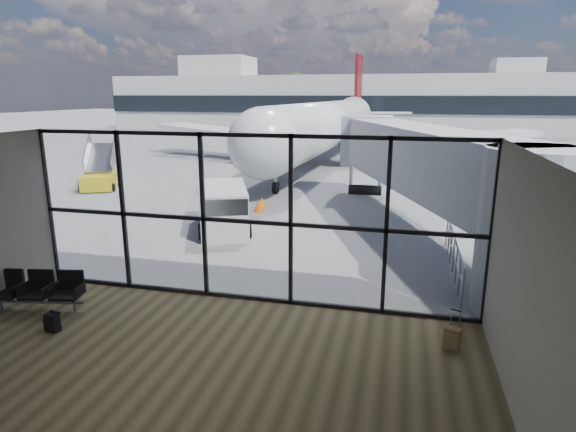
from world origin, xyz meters
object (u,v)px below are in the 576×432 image
at_px(suitcase, 452,339).
at_px(service_van, 224,208).
at_px(airliner, 329,125).
at_px(backpack, 52,323).
at_px(belt_loader, 252,158).
at_px(mobile_stairs, 101,178).
at_px(seating_row, 39,289).

relative_size(suitcase, service_van, 0.20).
relative_size(airliner, service_van, 8.28).
bearing_deg(backpack, airliner, 96.09).
distance_m(belt_loader, mobile_stairs, 12.43).
bearing_deg(service_van, backpack, -117.26).
xyz_separation_m(airliner, belt_loader, (-5.33, -4.19, -2.33)).
distance_m(service_van, belt_loader, 18.34).
bearing_deg(suitcase, backpack, -150.95).
relative_size(suitcase, airliner, 0.02).
bearing_deg(suitcase, airliner, 124.85).
relative_size(backpack, service_van, 0.11).
distance_m(seating_row, backpack, 1.52).
height_order(suitcase, mobile_stairs, mobile_stairs).
distance_m(suitcase, service_van, 11.43).
xyz_separation_m(seating_row, suitcase, (10.19, 0.36, -0.30)).
height_order(service_van, belt_loader, service_van).
height_order(service_van, mobile_stairs, mobile_stairs).
bearing_deg(airliner, backpack, -90.26).
height_order(airliner, service_van, airliner).
bearing_deg(mobile_stairs, service_van, -56.53).
bearing_deg(belt_loader, airliner, 23.67).
bearing_deg(airliner, mobile_stairs, -123.71).
xyz_separation_m(backpack, mobile_stairs, (-9.58, 15.97, 0.37)).
distance_m(seating_row, service_van, 8.45).
relative_size(seating_row, belt_loader, 0.57).
height_order(seating_row, service_van, service_van).
distance_m(backpack, service_van, 9.24).
distance_m(airliner, mobile_stairs, 18.97).
relative_size(seating_row, airliner, 0.06).
xyz_separation_m(suitcase, mobile_stairs, (-18.64, 14.65, 0.32)).
bearing_deg(belt_loader, backpack, -96.56).
bearing_deg(belt_loader, mobile_stairs, -132.48).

